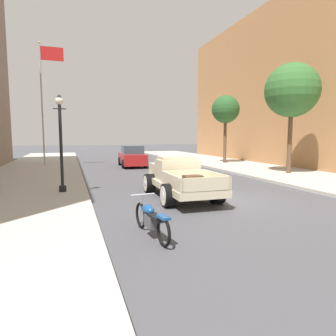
{
  "coord_description": "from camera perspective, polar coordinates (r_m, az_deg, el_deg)",
  "views": [
    {
      "loc": [
        -5.13,
        -9.73,
        2.38
      ],
      "look_at": [
        -1.13,
        2.29,
        1.0
      ],
      "focal_mm": 31.51,
      "sensor_mm": 36.0,
      "label": 1
    }
  ],
  "objects": [
    {
      "name": "street_tree_nearest",
      "position": [
        19.32,
        22.85,
        13.61
      ],
      "size": [
        3.16,
        3.16,
        6.48
      ],
      "color": "brown",
      "rests_on": "sidewalk_right"
    },
    {
      "name": "motorcycle_parked",
      "position": [
        7.08,
        -3.3,
        -9.69
      ],
      "size": [
        0.62,
        2.11,
        0.93
      ],
      "color": "black",
      "rests_on": "ground"
    },
    {
      "name": "ground_plane",
      "position": [
        11.25,
        9.23,
        -6.08
      ],
      "size": [
        140.0,
        140.0,
        0.0
      ],
      "primitive_type": "plane",
      "color": "#47474C"
    },
    {
      "name": "street_lamp_near",
      "position": [
        12.46,
        -20.05,
        5.87
      ],
      "size": [
        0.5,
        0.32,
        3.85
      ],
      "color": "black",
      "rests_on": "sidewalk_left"
    },
    {
      "name": "flagpole",
      "position": [
        24.69,
        -22.75,
        13.64
      ],
      "size": [
        1.74,
        0.16,
        9.16
      ],
      "color": "#B2B2B7",
      "rests_on": "sidewalk_left"
    },
    {
      "name": "hotrod_truck_cream",
      "position": [
        11.6,
        1.96,
        -1.85
      ],
      "size": [
        2.27,
        4.98,
        1.58
      ],
      "color": "beige",
      "rests_on": "ground"
    },
    {
      "name": "building_right_storefront",
      "position": [
        29.3,
        28.89,
        13.44
      ],
      "size": [
        12.0,
        28.0,
        12.89
      ],
      "primitive_type": "cube",
      "color": "#B27A4C",
      "rests_on": "ground"
    },
    {
      "name": "car_background_red",
      "position": [
        23.19,
        -6.95,
        2.19
      ],
      "size": [
        2.06,
        4.39,
        1.65
      ],
      "color": "#AD1E1E",
      "rests_on": "ground"
    },
    {
      "name": "street_tree_second",
      "position": [
        25.22,
        11.08,
        10.99
      ],
      "size": [
        2.28,
        2.28,
        5.57
      ],
      "color": "brown",
      "rests_on": "sidewalk_right"
    }
  ]
}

